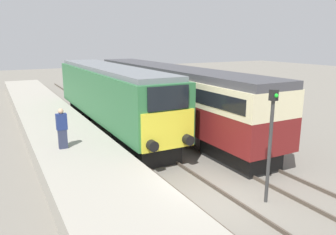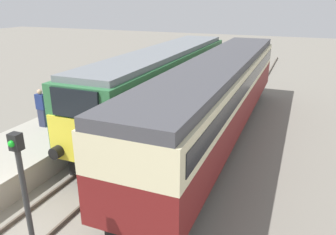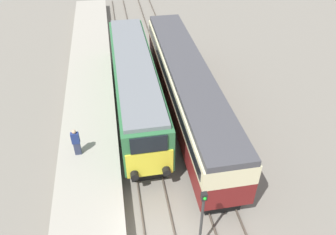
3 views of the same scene
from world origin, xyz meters
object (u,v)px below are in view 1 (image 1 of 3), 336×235
Objects in this scene: person_on_platform at (62,129)px; passenger_carriage at (169,91)px; locomotive at (110,95)px; signal_post at (271,137)px.

passenger_carriage is at bearing 27.73° from person_on_platform.
locomotive is 3.62m from passenger_carriage.
passenger_carriage is at bearing 80.63° from signal_post.
locomotive reaches higher than passenger_carriage.
locomotive reaches higher than person_on_platform.
person_on_platform is (-3.86, -5.04, -0.43)m from locomotive.
signal_post is at bearing -49.36° from person_on_platform.
passenger_carriage is 10.22× the size of person_on_platform.
signal_post is (1.70, -11.52, 0.11)m from locomotive.
passenger_carriage is 4.55× the size of signal_post.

